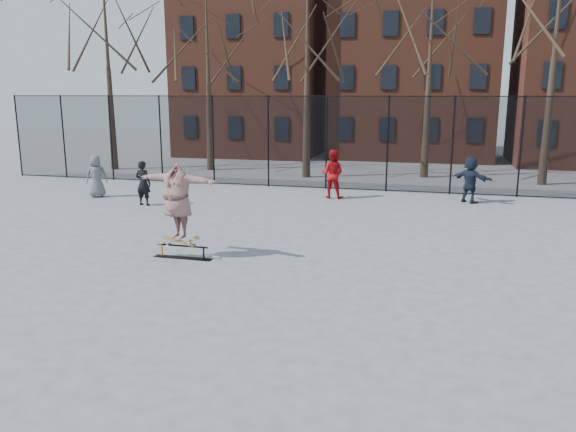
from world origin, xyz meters
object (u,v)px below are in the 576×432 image
(skateboard, at_px, (179,243))
(bystander_grey, at_px, (96,176))
(skate_rail, at_px, (183,253))
(bystander_red, at_px, (332,174))
(bystander_black, at_px, (143,183))
(skater, at_px, (178,204))
(bystander_navy, at_px, (470,180))

(skateboard, height_order, bystander_grey, bystander_grey)
(skate_rail, distance_m, bystander_red, 9.50)
(skate_rail, xyz_separation_m, bystander_black, (-4.35, 5.95, 0.70))
(skate_rail, relative_size, skater, 0.67)
(skater, height_order, bystander_grey, skater)
(skater, bearing_deg, skateboard, 0.00)
(bystander_black, bearing_deg, skater, 130.61)
(bystander_navy, bearing_deg, skater, 89.60)
(skate_rail, distance_m, skater, 1.26)
(skateboard, bearing_deg, skater, 0.00)
(skater, relative_size, bystander_black, 1.39)
(bystander_navy, bearing_deg, bystander_grey, 47.48)
(skate_rail, bearing_deg, skater, 180.00)
(skate_rail, height_order, skater, skater)
(bystander_black, xyz_separation_m, bystander_red, (6.48, 3.27, 0.13))
(skater, bearing_deg, bystander_navy, 61.84)
(skater, bearing_deg, bystander_black, 135.34)
(skate_rail, bearing_deg, bystander_navy, 52.46)
(skater, xyz_separation_m, bystander_red, (2.21, 9.22, -0.43))
(skate_rail, relative_size, bystander_navy, 0.88)
(skateboard, bearing_deg, bystander_grey, 134.62)
(bystander_grey, bearing_deg, skateboard, 104.12)
(bystander_red, bearing_deg, bystander_grey, 18.24)
(bystander_black, height_order, bystander_navy, bystander_navy)
(bystander_red, bearing_deg, bystander_black, 31.46)
(skater, bearing_deg, bystander_red, 86.20)
(skateboard, relative_size, bystander_black, 0.56)
(skate_rail, relative_size, bystander_red, 0.81)
(bystander_grey, distance_m, bystander_black, 2.86)
(skater, relative_size, bystander_grey, 1.38)
(skater, xyz_separation_m, bystander_black, (-4.27, 5.95, -0.56))
(skate_rail, distance_m, bystander_black, 7.41)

